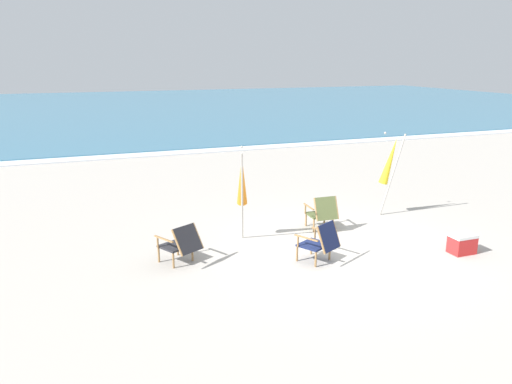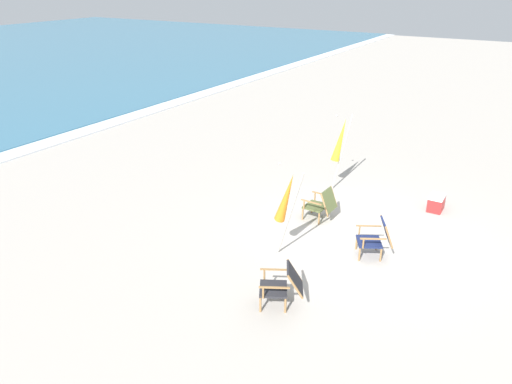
{
  "view_description": "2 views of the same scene",
  "coord_description": "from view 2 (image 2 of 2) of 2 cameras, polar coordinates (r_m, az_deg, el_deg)",
  "views": [
    {
      "loc": [
        -4.86,
        -8.32,
        3.76
      ],
      "look_at": [
        -1.06,
        1.81,
        0.86
      ],
      "focal_mm": 35.0,
      "sensor_mm": 36.0,
      "label": 1
    },
    {
      "loc": [
        -9.62,
        -2.96,
        5.39
      ],
      "look_at": [
        -0.73,
        2.38,
        0.85
      ],
      "focal_mm": 35.0,
      "sensor_mm": 36.0,
      "label": 2
    }
  ],
  "objects": [
    {
      "name": "beach_chair_back_right",
      "position": [
        11.85,
        7.52,
        -1.32
      ],
      "size": [
        0.62,
        0.72,
        0.81
      ],
      "color": "#515B33",
      "rests_on": "ground"
    },
    {
      "name": "surf_band",
      "position": [
        18.42,
        -24.82,
        4.5
      ],
      "size": [
        80.0,
        1.1,
        0.06
      ],
      "primitive_type": "cube",
      "color": "white",
      "rests_on": "ground"
    },
    {
      "name": "umbrella_furled_yellow",
      "position": [
        13.41,
        9.62,
        5.81
      ],
      "size": [
        0.53,
        0.47,
        2.08
      ],
      "color": "#B7B2A8",
      "rests_on": "ground"
    },
    {
      "name": "cooler_box",
      "position": [
        13.11,
        19.9,
        -1.17
      ],
      "size": [
        0.49,
        0.35,
        0.4
      ],
      "color": "red",
      "rests_on": "ground"
    },
    {
      "name": "umbrella_furled_orange",
      "position": [
        9.86,
        3.5,
        -0.75
      ],
      "size": [
        0.39,
        0.76,
        2.03
      ],
      "color": "#B7B2A8",
      "rests_on": "ground"
    },
    {
      "name": "beach_chair_front_right",
      "position": [
        8.86,
        3.11,
        -10.48
      ],
      "size": [
        0.87,
        0.95,
        0.78
      ],
      "color": "#28282D",
      "rests_on": "ground"
    },
    {
      "name": "beach_chair_far_center",
      "position": [
        10.59,
        13.66,
        -5.03
      ],
      "size": [
        0.83,
        0.88,
        0.81
      ],
      "color": "#19234C",
      "rests_on": "ground"
    },
    {
      "name": "ground_plane",
      "position": [
        11.42,
        12.25,
        -5.11
      ],
      "size": [
        80.0,
        80.0,
        0.0
      ],
      "primitive_type": "plane",
      "color": "#B2AAA0"
    }
  ]
}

